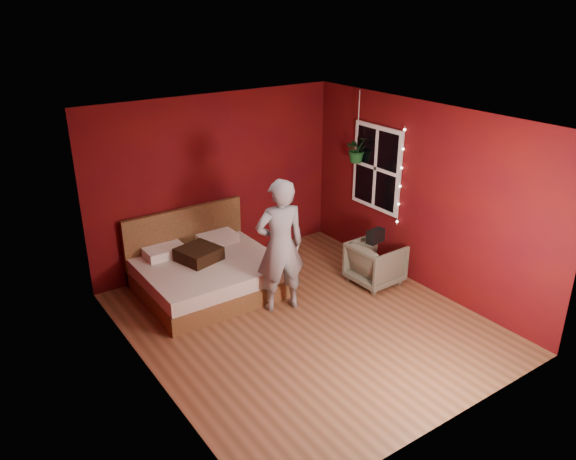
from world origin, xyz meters
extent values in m
plane|color=brown|center=(0.00, 0.00, 0.00)|extent=(4.50, 4.50, 0.00)
cube|color=#5C0D09|center=(0.00, 2.26, 1.30)|extent=(4.00, 0.02, 2.60)
cube|color=#5C0D09|center=(0.00, -2.26, 1.30)|extent=(4.00, 0.02, 2.60)
cube|color=#5C0D09|center=(-2.01, 0.00, 1.30)|extent=(0.02, 4.50, 2.60)
cube|color=#5C0D09|center=(2.01, 0.00, 1.30)|extent=(0.02, 4.50, 2.60)
cube|color=silver|center=(0.00, 0.00, 2.61)|extent=(4.00, 4.50, 0.02)
cube|color=white|center=(1.97, 0.90, 1.50)|extent=(0.04, 0.97, 1.27)
cube|color=black|center=(1.96, 0.90, 1.50)|extent=(0.02, 0.85, 1.15)
cube|color=white|center=(1.95, 0.90, 1.50)|extent=(0.03, 0.05, 1.15)
cube|color=white|center=(1.95, 0.90, 1.50)|extent=(0.03, 0.85, 0.05)
cylinder|color=silver|center=(1.94, 0.38, 1.50)|extent=(0.01, 0.01, 1.45)
sphere|color=#FFF2CC|center=(1.94, 0.38, 0.83)|extent=(0.04, 0.04, 0.04)
sphere|color=#FFF2CC|center=(1.94, 0.38, 1.09)|extent=(0.04, 0.04, 0.04)
sphere|color=#FFF2CC|center=(1.94, 0.38, 1.36)|extent=(0.04, 0.04, 0.04)
sphere|color=#FFF2CC|center=(1.94, 0.38, 1.63)|extent=(0.04, 0.04, 0.04)
sphere|color=#FFF2CC|center=(1.94, 0.38, 1.90)|extent=(0.04, 0.04, 0.04)
sphere|color=#FFF2CC|center=(1.94, 0.38, 2.17)|extent=(0.04, 0.04, 0.04)
cube|color=brown|center=(-0.61, 1.41, 0.13)|extent=(1.85, 1.58, 0.26)
cube|color=beige|center=(-0.61, 1.41, 0.36)|extent=(1.82, 1.54, 0.20)
cube|color=brown|center=(-0.61, 2.16, 0.51)|extent=(1.85, 0.07, 1.02)
cube|color=white|center=(-1.02, 1.94, 0.53)|extent=(0.56, 0.35, 0.13)
cube|color=white|center=(-0.19, 1.94, 0.53)|extent=(0.56, 0.35, 0.13)
imported|color=gray|center=(-0.03, 0.50, 0.90)|extent=(0.74, 0.58, 1.80)
imported|color=#64624F|center=(1.49, 0.30, 0.31)|extent=(0.71, 0.69, 0.62)
cube|color=black|center=(1.49, 0.34, 0.72)|extent=(0.29, 0.18, 0.19)
cube|color=black|center=(-0.69, 1.55, 0.55)|extent=(0.63, 0.63, 0.18)
cylinder|color=silver|center=(1.88, 1.25, 2.26)|extent=(0.01, 0.01, 0.67)
imported|color=#175120|center=(1.88, 1.25, 1.73)|extent=(0.40, 0.36, 0.40)
camera|label=1|loc=(-3.68, -4.94, 3.87)|focal=35.00mm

